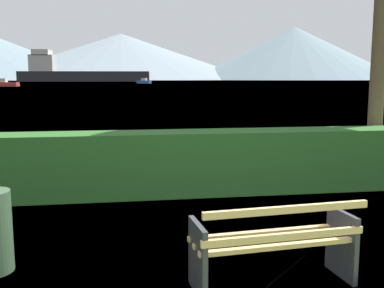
{
  "coord_description": "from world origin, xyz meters",
  "views": [
    {
      "loc": [
        -1.41,
        -3.99,
        1.99
      ],
      "look_at": [
        0.0,
        4.97,
        0.66
      ],
      "focal_mm": 42.15,
      "sensor_mm": 36.0,
      "label": 1
    }
  ],
  "objects_px": {
    "cargo_ship_large": "(75,73)",
    "fishing_boat_near": "(0,84)",
    "park_bench": "(275,244)",
    "sailboat_mid": "(144,82)"
  },
  "relations": [
    {
      "from": "park_bench",
      "to": "sailboat_mid",
      "type": "distance_m",
      "value": 168.56
    },
    {
      "from": "fishing_boat_near",
      "to": "cargo_ship_large",
      "type": "bearing_deg",
      "value": 89.46
    },
    {
      "from": "park_bench",
      "to": "sailboat_mid",
      "type": "height_order",
      "value": "sailboat_mid"
    },
    {
      "from": "fishing_boat_near",
      "to": "sailboat_mid",
      "type": "height_order",
      "value": "sailboat_mid"
    },
    {
      "from": "fishing_boat_near",
      "to": "sailboat_mid",
      "type": "relative_size",
      "value": 1.58
    },
    {
      "from": "sailboat_mid",
      "to": "park_bench",
      "type": "bearing_deg",
      "value": -92.52
    },
    {
      "from": "park_bench",
      "to": "sailboat_mid",
      "type": "relative_size",
      "value": 0.3
    },
    {
      "from": "fishing_boat_near",
      "to": "sailboat_mid",
      "type": "bearing_deg",
      "value": 55.81
    },
    {
      "from": "cargo_ship_large",
      "to": "fishing_boat_near",
      "type": "height_order",
      "value": "cargo_ship_large"
    },
    {
      "from": "park_bench",
      "to": "cargo_ship_large",
      "type": "height_order",
      "value": "cargo_ship_large"
    }
  ]
}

